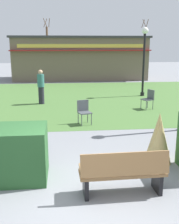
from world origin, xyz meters
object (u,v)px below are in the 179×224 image
at_px(lamppost_far, 144,53).
at_px(food_kiosk, 80,58).
at_px(person_strolling, 41,87).
at_px(tree_center_bg, 47,45).
at_px(parked_car_west_slot, 45,64).
at_px(cafe_chair_center, 149,98).
at_px(park_bench, 123,173).
at_px(tree_left_bg, 144,45).
at_px(cafe_chair_east, 84,110).

bearing_deg(lamppost_far, food_kiosk, 109.82).
distance_m(person_strolling, tree_center_bg, 25.05).
bearing_deg(parked_car_west_slot, cafe_chair_center, -74.28).
height_order(park_bench, cafe_chair_center, park_bench).
height_order(cafe_chair_center, person_strolling, person_strolling).
bearing_deg(park_bench, tree_center_bg, 95.12).
height_order(person_strolling, tree_left_bg, tree_left_bg).
xyz_separation_m(cafe_chair_center, parked_car_west_slot, (-5.82, 20.66, 0.12)).
bearing_deg(lamppost_far, park_bench, -108.02).
relative_size(park_bench, lamppost_far, 0.45).
bearing_deg(tree_left_bg, person_strolling, -116.38).
bearing_deg(cafe_chair_center, person_strolling, 161.81).
xyz_separation_m(park_bench, lamppost_far, (3.44, 10.57, 1.93)).
bearing_deg(tree_center_bg, cafe_chair_center, -77.69).
height_order(park_bench, lamppost_far, lamppost_far).
bearing_deg(tree_left_bg, parked_car_west_slot, -154.72).
distance_m(food_kiosk, parked_car_west_slot, 9.58).
distance_m(cafe_chair_center, tree_center_bg, 27.31).
distance_m(food_kiosk, cafe_chair_center, 12.09).
height_order(cafe_chair_east, cafe_chair_center, same).
height_order(food_kiosk, cafe_chair_east, food_kiosk).
height_order(cafe_chair_east, person_strolling, person_strolling).
bearing_deg(parked_car_west_slot, tree_left_bg, 25.28).
xyz_separation_m(park_bench, food_kiosk, (0.38, 19.05, 1.29)).
distance_m(cafe_chair_east, cafe_chair_center, 3.81).
xyz_separation_m(lamppost_far, person_strolling, (-5.63, -1.68, -1.55)).
distance_m(park_bench, cafe_chair_center, 7.77).
xyz_separation_m(food_kiosk, tree_center_bg, (-3.41, 14.81, 0.95)).
bearing_deg(parked_car_west_slot, person_strolling, -87.44).
height_order(food_kiosk, person_strolling, food_kiosk).
distance_m(cafe_chair_east, parked_car_west_slot, 22.97).
xyz_separation_m(park_bench, cafe_chair_east, (-0.37, 5.11, 0.05)).
relative_size(cafe_chair_east, person_strolling, 0.53).
distance_m(food_kiosk, cafe_chair_east, 14.01).
distance_m(cafe_chair_center, parked_car_west_slot, 21.47).
bearing_deg(tree_left_bg, park_bench, -106.87).
distance_m(lamppost_far, parked_car_west_slot, 18.61).
xyz_separation_m(park_bench, person_strolling, (-2.19, 8.90, 0.38)).
bearing_deg(food_kiosk, tree_center_bg, 102.98).
bearing_deg(food_kiosk, park_bench, -91.15).
height_order(cafe_chair_center, tree_left_bg, tree_left_bg).
distance_m(lamppost_far, cafe_chair_center, 3.87).
height_order(lamppost_far, cafe_chair_east, lamppost_far).
xyz_separation_m(parked_car_west_slot, tree_center_bg, (0.01, 5.94, 2.08)).
height_order(food_kiosk, tree_center_bg, tree_center_bg).
distance_m(lamppost_far, tree_left_bg, 24.70).
height_order(lamppost_far, cafe_chair_center, lamppost_far).
height_order(cafe_chair_east, parked_car_west_slot, parked_car_west_slot).
distance_m(lamppost_far, person_strolling, 6.08).
height_order(tree_left_bg, tree_center_bg, tree_left_bg).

